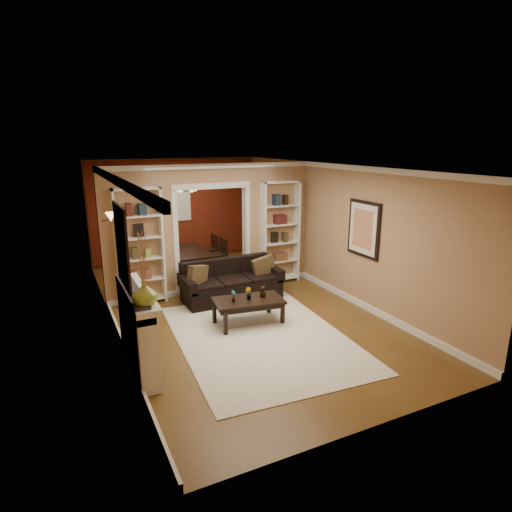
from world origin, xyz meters
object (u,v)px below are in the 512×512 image
bookshelf_left (140,247)px  dining_table (189,261)px  fireplace (139,330)px  sofa (232,281)px  bookshelf_right (280,233)px  coffee_table (248,311)px

bookshelf_left → dining_table: bearing=47.5°
bookshelf_left → fireplace: 2.65m
sofa → bookshelf_right: bookshelf_right is taller
bookshelf_left → dining_table: bookshelf_left is taller
fireplace → coffee_table: bearing=19.2°
sofa → coffee_table: sofa is taller
bookshelf_right → fireplace: 4.47m
bookshelf_right → fireplace: size_ratio=1.35×
sofa → fireplace: size_ratio=1.20×
coffee_table → bookshelf_left: bookshelf_left is taller
bookshelf_left → bookshelf_right: (3.10, 0.00, 0.00)m
sofa → bookshelf_left: bearing=160.9°
sofa → dining_table: 2.18m
fireplace → sofa: bearing=41.4°
coffee_table → bookshelf_right: bookshelf_right is taller
bookshelf_left → coffee_table: bearing=-51.1°
bookshelf_left → fireplace: bookshelf_left is taller
coffee_table → fireplace: (-2.02, -0.70, 0.35)m
sofa → coffee_table: (-0.20, -1.25, -0.17)m
sofa → bookshelf_right: (1.42, 0.58, 0.75)m
coffee_table → fireplace: size_ratio=0.71×
coffee_table → dining_table: dining_table is taller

